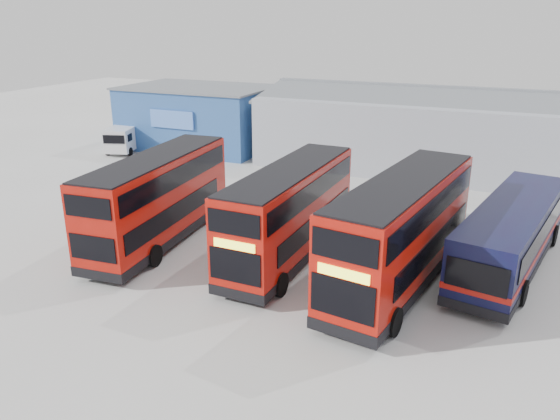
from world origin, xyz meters
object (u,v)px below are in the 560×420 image
object	(u,v)px
maintenance_shed	(472,133)
double_decker_left	(158,200)
office_block	(200,117)
double_decker_right	(401,234)
single_decker_blue	(511,237)
panel_van	(125,137)
double_decker_centre	(290,214)

from	to	relation	value
maintenance_shed	double_decker_left	distance (m)	24.63
office_block	double_decker_left	distance (m)	21.38
double_decker_right	single_decker_blue	size ratio (longest dim) A/B	0.97
panel_van	double_decker_right	bearing A→B (deg)	-47.97
office_block	maintenance_shed	xyz separation A→B (m)	(22.00, 2.01, 0.02)
maintenance_shed	double_decker_centre	size ratio (longest dim) A/B	2.97
office_block	double_decker_centre	size ratio (longest dim) A/B	1.20
office_block	single_decker_blue	bearing A→B (deg)	-31.41
maintenance_shed	double_decker_centre	bearing A→B (deg)	-106.24
maintenance_shed	panel_van	world-z (taller)	maintenance_shed
double_decker_right	single_decker_blue	bearing A→B (deg)	49.08
single_decker_blue	double_decker_left	bearing A→B (deg)	23.38
maintenance_shed	double_decker_centre	xyz separation A→B (m)	(-5.94, -20.40, -0.45)
double_decker_right	single_decker_blue	distance (m)	5.52
double_decker_centre	panel_van	size ratio (longest dim) A/B	1.97
double_decker_left	single_decker_blue	bearing A→B (deg)	-171.86
office_block	panel_van	size ratio (longest dim) A/B	2.36
double_decker_left	double_decker_centre	world-z (taller)	double_decker_left
maintenance_shed	double_decker_left	bearing A→B (deg)	-120.65
double_decker_left	panel_van	world-z (taller)	double_decker_left
office_block	panel_van	bearing A→B (deg)	-139.56
maintenance_shed	single_decker_blue	size ratio (longest dim) A/B	2.66
double_decker_right	maintenance_shed	bearing A→B (deg)	96.33
panel_van	double_decker_centre	bearing A→B (deg)	-52.51
double_decker_centre	panel_van	bearing A→B (deg)	146.66
panel_van	maintenance_shed	bearing A→B (deg)	-5.21
maintenance_shed	double_decker_right	bearing A→B (deg)	-91.98
office_block	panel_van	xyz separation A→B (m)	(-4.77, -4.07, -1.39)
office_block	double_decker_left	xyz separation A→B (m)	(9.45, -19.18, -0.40)
double_decker_centre	office_block	bearing A→B (deg)	132.30
double_decker_centre	double_decker_right	bearing A→B (deg)	-6.47
office_block	single_decker_blue	xyz separation A→B (m)	(25.41, -15.52, -1.07)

